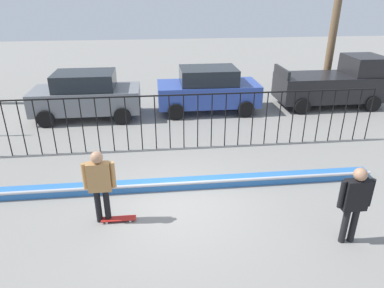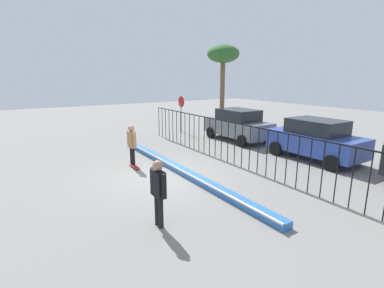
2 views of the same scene
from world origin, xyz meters
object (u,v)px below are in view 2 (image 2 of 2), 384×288
object	(u,v)px
skateboard	(135,167)
camera_operator	(158,187)
stop_sign	(181,109)
palm_tree_short	(223,57)
parked_car_gray	(238,125)
parked_car_blue	(315,139)
skateboarder	(132,142)

from	to	relation	value
skateboard	camera_operator	bearing A→B (deg)	7.10
skateboard	stop_sign	world-z (taller)	stop_sign
stop_sign	palm_tree_short	bearing A→B (deg)	97.21
camera_operator	parked_car_gray	world-z (taller)	parked_car_gray
palm_tree_short	camera_operator	bearing A→B (deg)	-44.18
parked_car_gray	parked_car_blue	distance (m)	5.07
camera_operator	parked_car_blue	xyz separation A→B (m)	(-1.65, 8.89, -0.10)
skateboarder	skateboard	bearing A→B (deg)	16.94
skateboard	parked_car_blue	bearing A→B (deg)	88.21
camera_operator	stop_sign	distance (m)	12.98
parked_car_gray	skateboard	bearing A→B (deg)	-76.02
parked_car_blue	skateboarder	bearing A→B (deg)	-114.13
skateboarder	palm_tree_short	distance (m)	12.22
palm_tree_short	parked_car_gray	bearing A→B (deg)	-27.72
skateboarder	parked_car_blue	xyz separation A→B (m)	(3.62, 7.57, -0.11)
parked_car_gray	palm_tree_short	bearing A→B (deg)	152.61
skateboarder	camera_operator	xyz separation A→B (m)	(5.27, -1.32, -0.01)
camera_operator	parked_car_gray	distance (m)	10.92
skateboarder	camera_operator	bearing A→B (deg)	10.61
skateboarder	parked_car_blue	distance (m)	8.39
skateboarder	stop_sign	bearing A→B (deg)	158.81
camera_operator	skateboard	bearing A→B (deg)	21.93
parked_car_blue	stop_sign	distance (m)	9.42
parked_car_gray	stop_sign	distance (m)	4.47
palm_tree_short	skateboard	bearing A→B (deg)	-56.65
stop_sign	palm_tree_short	size ratio (longest dim) A/B	0.41
skateboard	parked_car_gray	xyz separation A→B (m)	(-1.78, 7.34, 0.91)
skateboard	parked_car_blue	distance (m)	8.34
skateboard	camera_operator	size ratio (longest dim) A/B	0.45
skateboarder	parked_car_gray	bearing A→B (deg)	125.82
parked_car_gray	parked_car_blue	bearing A→B (deg)	3.48
parked_car_blue	stop_sign	size ratio (longest dim) A/B	1.72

